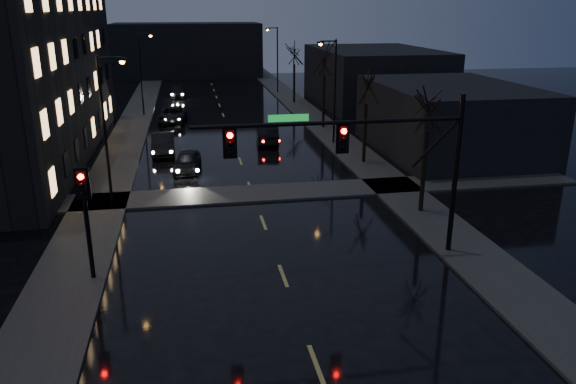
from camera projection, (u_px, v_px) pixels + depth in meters
name	position (u px, v px, depth m)	size (l,w,h in m)	color
sidewalk_left	(128.00, 137.00, 46.49)	(3.00, 140.00, 0.12)	#2D2D2B
sidewalk_right	(327.00, 130.00, 49.33)	(3.00, 140.00, 0.12)	#2D2D2B
sidewalk_cross	(253.00, 194.00, 32.49)	(40.00, 3.00, 0.12)	#2D2D2B
commercial_right_near	(449.00, 119.00, 41.32)	(10.00, 14.00, 5.00)	black
commercial_right_far	(374.00, 77.00, 61.97)	(12.00, 18.00, 6.00)	black
far_block	(188.00, 50.00, 86.36)	(22.00, 10.00, 8.00)	black
signal_mast	(372.00, 149.00, 22.74)	(11.11, 0.41, 7.00)	black
signal_pole_left	(85.00, 209.00, 21.43)	(0.35, 0.41, 4.53)	black
tree_near	(430.00, 95.00, 27.75)	(3.52, 3.52, 8.08)	black
tree_mid_a	(367.00, 78.00, 37.22)	(3.30, 3.30, 7.58)	black
tree_mid_b	(325.00, 52.00, 48.19)	(3.74, 3.74, 8.59)	black
tree_far	(294.00, 48.00, 61.45)	(3.43, 3.43, 7.88)	black
streetlight_l_near	(108.00, 119.00, 29.28)	(1.53, 0.28, 8.00)	black
streetlight_l_far	(142.00, 67.00, 54.51)	(1.53, 0.28, 8.00)	black
streetlight_r_mid	(332.00, 83.00, 43.02)	(1.53, 0.28, 8.00)	black
streetlight_r_far	(276.00, 54.00, 69.19)	(1.53, 0.28, 8.00)	black
oncoming_car_a	(187.00, 161.00, 36.96)	(1.58, 3.92, 1.33)	black
oncoming_car_b	(163.00, 144.00, 41.31)	(1.62, 4.63, 1.53)	black
oncoming_car_c	(173.00, 115.00, 52.53)	(2.39, 5.18, 1.44)	black
oncoming_car_d	(177.00, 91.00, 67.33)	(1.88, 4.62, 1.34)	black
lead_car	(267.00, 134.00, 44.34)	(1.61, 4.61, 1.52)	black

